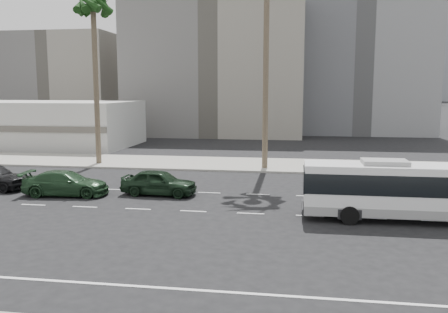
% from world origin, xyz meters
% --- Properties ---
extents(ground, '(700.00, 700.00, 0.00)m').
position_xyz_m(ground, '(0.00, 0.00, 0.00)').
color(ground, black).
rests_on(ground, ground).
extents(sidewalk_north, '(120.00, 7.00, 0.15)m').
position_xyz_m(sidewalk_north, '(0.00, 15.50, 0.07)').
color(sidewalk_north, gray).
rests_on(sidewalk_north, ground).
extents(commercial_low, '(22.00, 12.16, 5.00)m').
position_xyz_m(commercial_low, '(-30.00, 25.99, 2.50)').
color(commercial_low, beige).
rests_on(commercial_low, ground).
extents(midrise_beige_west, '(24.00, 18.00, 18.00)m').
position_xyz_m(midrise_beige_west, '(-12.00, 45.00, 9.00)').
color(midrise_beige_west, slate).
rests_on(midrise_beige_west, ground).
extents(midrise_gray_center, '(20.00, 20.00, 26.00)m').
position_xyz_m(midrise_gray_center, '(8.00, 52.00, 13.00)').
color(midrise_gray_center, slate).
rests_on(midrise_gray_center, ground).
extents(midrise_beige_far, '(18.00, 16.00, 15.00)m').
position_xyz_m(midrise_beige_far, '(-38.00, 50.00, 7.50)').
color(midrise_beige_far, slate).
rests_on(midrise_beige_far, ground).
extents(civic_tower, '(42.00, 42.00, 129.00)m').
position_xyz_m(civic_tower, '(-2.00, 250.00, 38.83)').
color(civic_tower, beige).
rests_on(civic_tower, ground).
extents(highrise_right, '(26.00, 26.00, 70.00)m').
position_xyz_m(highrise_right, '(45.00, 230.00, 35.00)').
color(highrise_right, slate).
rests_on(highrise_right, ground).
extents(highrise_far, '(22.00, 22.00, 60.00)m').
position_xyz_m(highrise_far, '(70.00, 260.00, 30.00)').
color(highrise_far, slate).
rests_on(highrise_far, ground).
extents(city_bus, '(10.29, 2.52, 2.95)m').
position_xyz_m(city_bus, '(4.78, -0.11, 1.55)').
color(city_bus, white).
rests_on(city_bus, ground).
extents(car_a, '(2.10, 4.64, 1.55)m').
position_xyz_m(car_a, '(-8.87, 3.49, 0.77)').
color(car_a, black).
rests_on(car_a, ground).
extents(car_b, '(2.53, 5.25, 1.47)m').
position_xyz_m(car_b, '(-14.37, 2.55, 0.74)').
color(car_b, '#1D3B21').
rests_on(car_b, ground).
extents(palm_mid, '(4.58, 4.58, 14.18)m').
position_xyz_m(palm_mid, '(-17.24, 13.88, 12.76)').
color(palm_mid, brown).
rests_on(palm_mid, ground).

